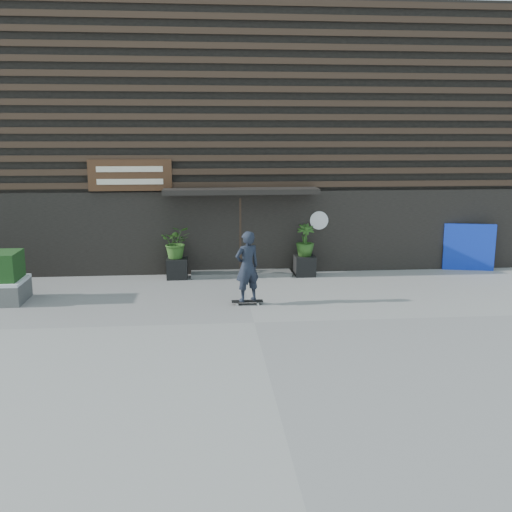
{
  "coord_description": "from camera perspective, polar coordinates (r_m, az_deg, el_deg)",
  "views": [
    {
      "loc": [
        -1.08,
        -12.57,
        4.11
      ],
      "look_at": [
        0.23,
        2.09,
        1.1
      ],
      "focal_mm": 41.16,
      "sensor_mm": 36.0,
      "label": 1
    }
  ],
  "objects": [
    {
      "name": "bamboo_left",
      "position": [
        17.26,
        -7.74,
        1.34
      ],
      "size": [
        0.86,
        0.75,
        0.96
      ],
      "primitive_type": "imported",
      "color": "#2D591E",
      "rests_on": "planter_pot_left"
    },
    {
      "name": "building",
      "position": [
        22.56,
        -2.39,
        11.24
      ],
      "size": [
        18.0,
        11.0,
        8.0
      ],
      "color": "black",
      "rests_on": "ground"
    },
    {
      "name": "bamboo_right",
      "position": [
        17.49,
        4.8,
        1.55
      ],
      "size": [
        0.54,
        0.54,
        0.96
      ],
      "primitive_type": "imported",
      "color": "#2D591E",
      "rests_on": "planter_pot_right"
    },
    {
      "name": "ground",
      "position": [
        13.27,
        -0.18,
        -6.48
      ],
      "size": [
        80.0,
        80.0,
        0.0
      ],
      "primitive_type": "plane",
      "color": "gray",
      "rests_on": "ground"
    },
    {
      "name": "skateboarder",
      "position": [
        14.41,
        -0.86,
        -1.04
      ],
      "size": [
        0.78,
        0.64,
        1.85
      ],
      "color": "black",
      "rests_on": "ground"
    },
    {
      "name": "blue_tarp",
      "position": [
        19.41,
        19.99,
        0.82
      ],
      "size": [
        1.54,
        0.46,
        1.45
      ],
      "primitive_type": "cube",
      "rotation": [
        0.0,
        0.0,
        -0.22
      ],
      "color": "#0D27B1",
      "rests_on": "ground"
    },
    {
      "name": "entrance_step",
      "position": [
        17.67,
        -1.45,
        -1.69
      ],
      "size": [
        3.0,
        0.8,
        0.12
      ],
      "primitive_type": "cube",
      "color": "#4E4E4B",
      "rests_on": "ground"
    },
    {
      "name": "planter_pot_right",
      "position": [
        17.65,
        4.75,
        -0.95
      ],
      "size": [
        0.6,
        0.6,
        0.6
      ],
      "primitive_type": "cube",
      "color": "black",
      "rests_on": "ground"
    },
    {
      "name": "planter_pot_left",
      "position": [
        17.41,
        -7.67,
        -1.18
      ],
      "size": [
        0.6,
        0.6,
        0.6
      ],
      "primitive_type": "cube",
      "color": "black",
      "rests_on": "ground"
    }
  ]
}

